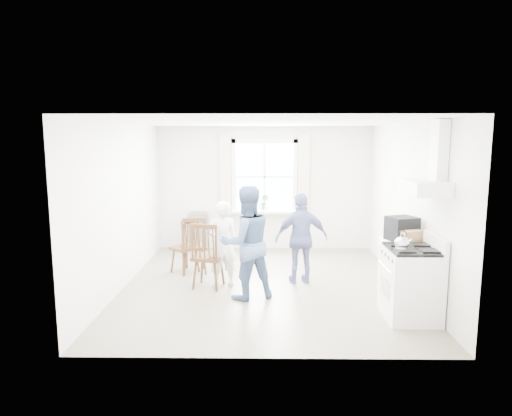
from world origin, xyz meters
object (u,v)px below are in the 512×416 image
(gas_stove, at_px, (411,283))
(person_left, at_px, (222,244))
(low_cabinet, at_px, (400,270))
(windsor_chair_b, at_px, (206,249))
(windsor_chair_a, at_px, (194,239))
(windsor_chair_c, at_px, (188,240))
(person_mid, at_px, (246,243))
(stereo_stack, at_px, (402,229))
(person_right, at_px, (302,238))

(gas_stove, height_order, person_left, person_left)
(low_cabinet, height_order, windsor_chair_b, windsor_chair_b)
(windsor_chair_a, distance_m, windsor_chair_c, 0.12)
(windsor_chair_a, bearing_deg, person_mid, -51.17)
(low_cabinet, bearing_deg, windsor_chair_a, 159.13)
(low_cabinet, bearing_deg, stereo_stack, -125.14)
(windsor_chair_a, height_order, windsor_chair_b, windsor_chair_b)
(low_cabinet, bearing_deg, person_right, 150.48)
(gas_stove, distance_m, low_cabinet, 0.70)
(person_mid, bearing_deg, windsor_chair_a, -73.14)
(person_mid, bearing_deg, gas_stove, 139.22)
(person_left, xyz_separation_m, person_right, (1.28, 0.22, 0.05))
(low_cabinet, bearing_deg, windsor_chair_b, 171.75)
(low_cabinet, height_order, person_mid, person_mid)
(gas_stove, distance_m, person_mid, 2.34)
(windsor_chair_c, distance_m, person_mid, 1.63)
(windsor_chair_c, bearing_deg, windsor_chair_b, -64.18)
(stereo_stack, xyz_separation_m, person_mid, (-2.24, 0.06, -0.23))
(windsor_chair_b, distance_m, windsor_chair_c, 0.94)
(windsor_chair_a, height_order, person_left, person_left)
(low_cabinet, distance_m, windsor_chair_b, 2.94)
(stereo_stack, distance_m, person_mid, 2.26)
(gas_stove, bearing_deg, windsor_chair_a, 148.48)
(person_mid, relative_size, person_right, 1.13)
(gas_stove, xyz_separation_m, windsor_chair_c, (-3.24, 1.96, 0.11))
(windsor_chair_a, bearing_deg, low_cabinet, -20.87)
(stereo_stack, distance_m, person_left, 2.74)
(low_cabinet, xyz_separation_m, windsor_chair_b, (-2.90, 0.42, 0.20))
(windsor_chair_c, relative_size, person_right, 0.66)
(low_cabinet, height_order, person_right, person_right)
(stereo_stack, height_order, person_left, person_left)
(windsor_chair_b, bearing_deg, person_mid, -30.13)
(stereo_stack, height_order, windsor_chair_a, stereo_stack)
(low_cabinet, bearing_deg, windsor_chair_c, 159.12)
(windsor_chair_a, relative_size, person_mid, 0.61)
(gas_stove, bearing_deg, stereo_stack, 85.29)
(windsor_chair_c, height_order, person_left, person_left)
(gas_stove, distance_m, person_right, 2.00)
(windsor_chair_c, bearing_deg, stereo_stack, -21.25)
(gas_stove, distance_m, windsor_chair_a, 3.68)
(windsor_chair_b, relative_size, windsor_chair_c, 1.10)
(person_left, bearing_deg, stereo_stack, 148.29)
(person_left, bearing_deg, person_mid, 108.48)
(gas_stove, height_order, low_cabinet, gas_stove)
(gas_stove, bearing_deg, person_mid, 161.19)
(person_left, distance_m, person_mid, 0.67)
(stereo_stack, relative_size, person_right, 0.32)
(gas_stove, height_order, windsor_chair_a, gas_stove)
(person_right, bearing_deg, windsor_chair_c, -22.65)
(low_cabinet, relative_size, person_right, 0.61)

